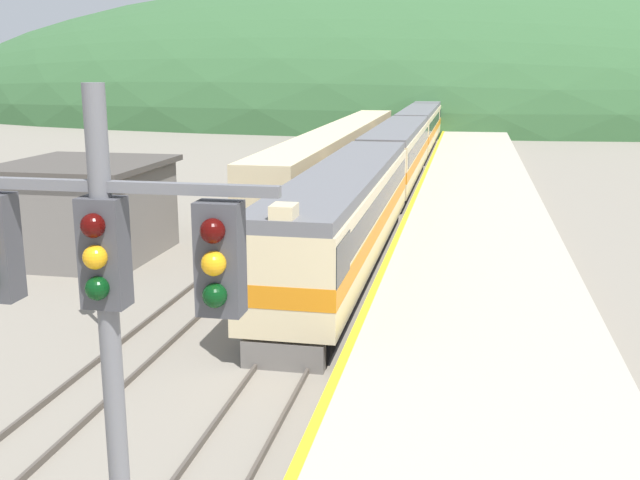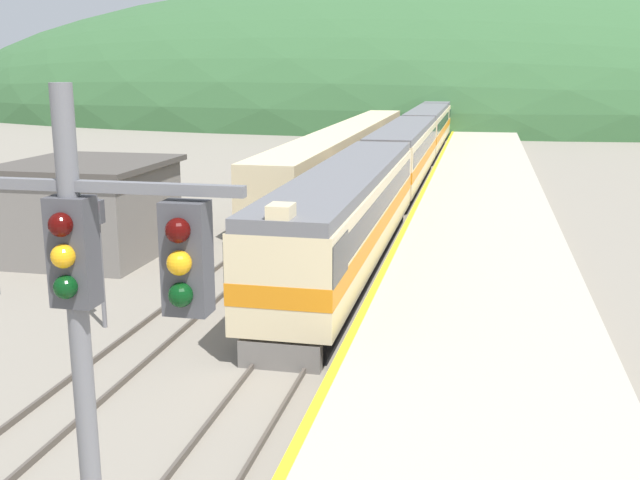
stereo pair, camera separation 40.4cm
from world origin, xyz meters
TOP-DOWN VIEW (x-y plane):
  - track_main at (0.00, 70.00)m, footprint 1.52×180.00m
  - track_siding at (-4.39, 70.00)m, footprint 1.52×180.00m
  - platform at (5.17, 50.00)m, footprint 6.93×140.00m
  - distant_hills at (0.00, 122.49)m, footprint 176.67×79.50m
  - station_shed at (-11.11, 27.51)m, footprint 6.21×6.73m
  - express_train_lead_car at (0.00, 27.32)m, footprint 2.96×20.89m
  - carriage_second at (0.00, 48.77)m, footprint 2.95×19.77m
  - carriage_third at (0.00, 69.42)m, footprint 2.95×19.77m
  - carriage_fourth at (0.00, 90.06)m, footprint 2.95×19.77m
  - siding_train at (-4.39, 51.70)m, footprint 2.90×42.16m
  - signal_mast_main at (1.45, 5.06)m, footprint 3.30×0.42m
  - signal_post_siding at (-6.22, 19.31)m, footprint 0.36×0.42m

SIDE VIEW (x-z plane):
  - distant_hills at x=0.00m, z-range -21.50..21.50m
  - track_main at x=0.00m, z-range 0.00..0.16m
  - track_siding at x=-4.39m, z-range 0.00..0.16m
  - platform at x=5.17m, z-range -0.01..0.89m
  - siding_train at x=-4.39m, z-range 0.06..3.74m
  - station_shed at x=-11.11m, z-range 0.02..4.09m
  - carriage_second at x=0.00m, z-range 0.18..4.29m
  - carriage_third at x=0.00m, z-range 0.18..4.29m
  - carriage_fourth at x=0.00m, z-range 0.18..4.29m
  - express_train_lead_car at x=0.00m, z-range 0.01..4.48m
  - signal_post_siding at x=-6.22m, z-range 0.88..4.97m
  - signal_mast_main at x=1.45m, z-range 1.47..9.32m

